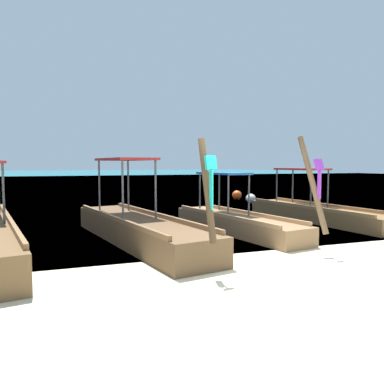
# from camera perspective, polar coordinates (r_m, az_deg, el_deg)

# --- Properties ---
(ground) EXTENTS (120.00, 120.00, 0.00)m
(ground) POSITION_cam_1_polar(r_m,az_deg,el_deg) (6.94, 9.46, -11.92)
(ground) COLOR beige
(sea_water) EXTENTS (120.00, 120.00, 0.00)m
(sea_water) POSITION_cam_1_polar(r_m,az_deg,el_deg) (67.21, -17.00, 2.46)
(sea_water) COLOR #147A89
(sea_water) RESTS_ON ground
(longtail_boat_turquoise_ribbon) EXTENTS (2.37, 6.51, 2.39)m
(longtail_boat_turquoise_ribbon) POSITION_cam_1_polar(r_m,az_deg,el_deg) (9.28, -8.39, -5.48)
(longtail_boat_turquoise_ribbon) COLOR brown
(longtail_boat_turquoise_ribbon) RESTS_ON ground
(longtail_boat_violet_ribbon) EXTENTS (1.88, 5.74, 2.56)m
(longtail_boat_violet_ribbon) POSITION_cam_1_polar(r_m,az_deg,el_deg) (10.57, 6.81, -4.53)
(longtail_boat_violet_ribbon) COLOR olive
(longtail_boat_violet_ribbon) RESTS_ON ground
(longtail_boat_orange_ribbon) EXTENTS (1.67, 6.40, 2.75)m
(longtail_boat_orange_ribbon) POSITION_cam_1_polar(r_m,az_deg,el_deg) (13.23, 18.52, -2.94)
(longtail_boat_orange_ribbon) COLOR brown
(longtail_boat_orange_ribbon) RESTS_ON ground
(mooring_buoy_near) EXTENTS (0.51, 0.51, 0.51)m
(mooring_buoy_near) POSITION_cam_1_polar(r_m,az_deg,el_deg) (20.21, 6.92, -0.49)
(mooring_buoy_near) COLOR #EA5119
(mooring_buoy_near) RESTS_ON sea_water
(mooring_buoy_far) EXTENTS (0.48, 0.48, 0.48)m
(mooring_buoy_far) POSITION_cam_1_polar(r_m,az_deg,el_deg) (18.42, 9.02, -1.01)
(mooring_buoy_far) COLOR white
(mooring_buoy_far) RESTS_ON sea_water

